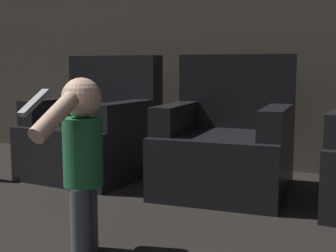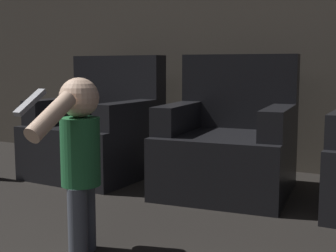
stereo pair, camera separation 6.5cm
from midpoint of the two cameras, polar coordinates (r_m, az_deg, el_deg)
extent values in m
cube|color=#51493F|center=(4.28, 9.98, 12.48)|extent=(8.40, 0.05, 2.60)
cube|color=black|center=(3.93, -8.60, -2.89)|extent=(0.93, 0.92, 0.43)
cube|color=black|center=(4.16, -5.63, 4.63)|extent=(0.89, 0.20, 0.56)
cube|color=black|center=(4.12, -12.62, 1.93)|extent=(0.19, 0.73, 0.20)
cube|color=black|center=(3.67, -4.27, 1.43)|extent=(0.19, 0.73, 0.20)
cube|color=black|center=(3.39, 7.64, -4.52)|extent=(0.96, 0.96, 0.43)
cube|color=black|center=(3.68, 9.16, 4.21)|extent=(0.90, 0.24, 0.56)
cube|color=black|center=(3.45, 1.89, 1.06)|extent=(0.23, 0.73, 0.20)
cube|color=black|center=(3.27, 13.89, 0.51)|extent=(0.23, 0.73, 0.20)
cylinder|color=#474C56|center=(2.30, -10.13, -11.56)|extent=(0.09, 0.09, 0.34)
cylinder|color=#474C56|center=(2.39, -9.17, -10.79)|extent=(0.09, 0.09, 0.34)
cylinder|color=#236638|center=(2.26, -9.83, -3.10)|extent=(0.19, 0.19, 0.33)
sphere|color=beige|center=(2.23, -9.97, 3.43)|extent=(0.19, 0.19, 0.19)
cylinder|color=beige|center=(2.37, -8.76, -2.92)|extent=(0.08, 0.08, 0.27)
cylinder|color=beige|center=(2.03, -13.21, 1.14)|extent=(0.08, 0.28, 0.20)
cube|color=#99999E|center=(1.94, -15.54, 2.81)|extent=(0.04, 0.16, 0.10)
camera|label=1|loc=(0.03, -89.33, 0.09)|focal=50.00mm
camera|label=2|loc=(0.03, 90.67, -0.09)|focal=50.00mm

